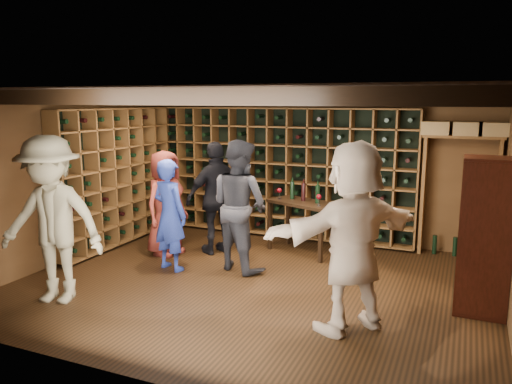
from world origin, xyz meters
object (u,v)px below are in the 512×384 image
at_px(display_cabinet, 484,240).
at_px(guest_khaki, 52,220).
at_px(guest_beige, 353,237).
at_px(guest_woman_black, 217,198).
at_px(man_grey_suit, 239,205).
at_px(tasting_table, 303,207).
at_px(man_blue_shirt, 170,215).
at_px(guest_red_floral, 166,203).

height_order(display_cabinet, guest_khaki, guest_khaki).
relative_size(display_cabinet, guest_beige, 0.87).
bearing_deg(guest_khaki, guest_woman_black, 57.17).
xyz_separation_m(man_grey_suit, tasting_table, (0.60, 1.08, -0.19)).
relative_size(man_grey_suit, guest_beige, 0.92).
distance_m(display_cabinet, man_blue_shirt, 4.05).
bearing_deg(tasting_table, guest_beige, -41.36).
height_order(man_blue_shirt, guest_beige, guest_beige).
height_order(guest_khaki, guest_beige, guest_beige).
xyz_separation_m(display_cabinet, guest_beige, (-1.26, -0.99, 0.15)).
bearing_deg(guest_beige, man_blue_shirt, -66.19).
height_order(guest_beige, tasting_table, guest_beige).
height_order(guest_red_floral, tasting_table, guest_red_floral).
relative_size(man_blue_shirt, guest_khaki, 0.80).
distance_m(man_blue_shirt, man_grey_suit, 0.99).
xyz_separation_m(guest_woman_black, guest_khaki, (-0.90, -2.48, 0.12)).
relative_size(man_grey_suit, tasting_table, 1.52).
bearing_deg(man_grey_suit, guest_red_floral, 14.11).
bearing_deg(guest_woman_black, tasting_table, 149.36).
distance_m(man_blue_shirt, guest_khaki, 1.66).
bearing_deg(man_blue_shirt, man_grey_suit, -141.07).
distance_m(man_grey_suit, tasting_table, 1.25).
height_order(display_cabinet, guest_red_floral, display_cabinet).
bearing_deg(guest_woman_black, guest_beige, 90.14).
xyz_separation_m(display_cabinet, man_blue_shirt, (-4.04, -0.12, -0.06)).
xyz_separation_m(display_cabinet, guest_khaki, (-4.69, -1.64, 0.14)).
relative_size(man_blue_shirt, guest_beige, 0.79).
distance_m(guest_red_floral, guest_woman_black, 0.80).
xyz_separation_m(man_grey_suit, guest_woman_black, (-0.64, 0.55, -0.05)).
relative_size(man_grey_suit, guest_woman_black, 1.05).
distance_m(man_grey_suit, guest_woman_black, 0.84).
height_order(man_blue_shirt, tasting_table, man_blue_shirt).
height_order(man_blue_shirt, guest_woman_black, guest_woman_black).
height_order(guest_red_floral, guest_beige, guest_beige).
bearing_deg(man_grey_suit, display_cabinet, -163.40).
distance_m(display_cabinet, guest_beige, 1.61).
height_order(guest_red_floral, guest_khaki, guest_khaki).
height_order(guest_woman_black, guest_beige, guest_beige).
xyz_separation_m(man_grey_suit, guest_khaki, (-1.54, -1.93, 0.07)).
xyz_separation_m(man_grey_suit, guest_red_floral, (-1.35, 0.18, -0.11)).
bearing_deg(guest_woman_black, guest_khaki, 16.06).
height_order(guest_red_floral, guest_woman_black, guest_woman_black).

